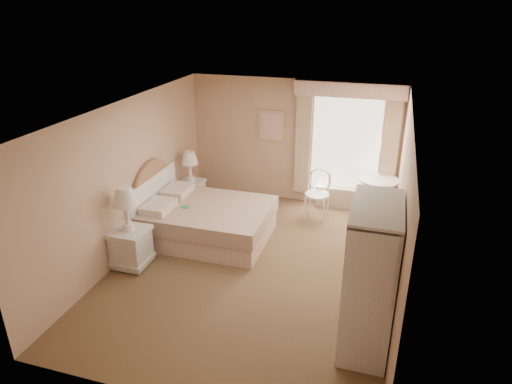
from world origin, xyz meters
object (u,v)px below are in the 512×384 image
(nightstand_near, at_px, (130,238))
(cafe_chair, at_px, (318,190))
(bed, at_px, (203,219))
(nightstand_far, at_px, (191,187))
(round_table, at_px, (378,192))
(armoire, at_px, (369,289))

(nightstand_near, xyz_separation_m, cafe_chair, (2.50, 2.59, 0.05))
(bed, height_order, nightstand_far, bed)
(bed, xyz_separation_m, cafe_chair, (1.78, 1.41, 0.20))
(nightstand_far, distance_m, round_table, 3.64)
(nightstand_far, xyz_separation_m, cafe_chair, (2.50, 0.30, 0.11))
(nightstand_far, distance_m, armoire, 4.73)
(nightstand_near, height_order, armoire, armoire)
(bed, bearing_deg, nightstand_far, 122.83)
(cafe_chair, bearing_deg, armoire, -65.95)
(nightstand_near, xyz_separation_m, nightstand_far, (0.00, 2.30, -0.06))
(round_table, bearing_deg, nightstand_far, -170.13)
(cafe_chair, bearing_deg, nightstand_far, -168.47)
(bed, height_order, armoire, armoire)
(nightstand_far, height_order, round_table, nightstand_far)
(round_table, bearing_deg, nightstand_near, -140.87)
(round_table, relative_size, armoire, 0.42)
(nightstand_near, height_order, nightstand_far, nightstand_near)
(nightstand_near, relative_size, armoire, 0.71)
(nightstand_near, distance_m, round_table, 4.63)
(bed, distance_m, armoire, 3.51)
(bed, bearing_deg, armoire, -32.66)
(cafe_chair, distance_m, armoire, 3.50)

